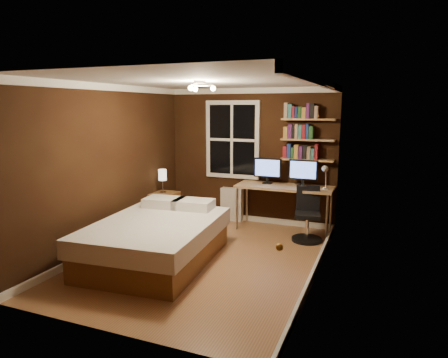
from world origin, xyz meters
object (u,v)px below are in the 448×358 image
at_px(radiator, 232,204).
at_px(desk, 284,189).
at_px(bedside_lamp, 163,181).
at_px(monitor_right, 303,173).
at_px(desk_lamp, 325,177).
at_px(office_chair, 307,221).
at_px(nightstand, 163,209).
at_px(bed, 157,239).
at_px(monitor_left, 267,171).

relative_size(radiator, desk, 0.38).
bearing_deg(desk, radiator, 168.26).
bearing_deg(bedside_lamp, monitor_right, 13.29).
distance_m(desk_lamp, office_chair, 0.78).
xyz_separation_m(radiator, office_chair, (1.55, -0.63, 0.01)).
relative_size(monitor_right, desk_lamp, 1.13).
relative_size(bedside_lamp, monitor_right, 0.87).
height_order(nightstand, desk, desk).
relative_size(bed, monitor_right, 4.53).
relative_size(monitor_left, monitor_right, 1.00).
bearing_deg(radiator, bed, -96.44).
relative_size(nightstand, desk_lamp, 1.37).
xyz_separation_m(nightstand, monitor_right, (2.46, 0.58, 0.73)).
xyz_separation_m(monitor_right, office_chair, (0.19, -0.49, -0.70)).
xyz_separation_m(monitor_left, office_chair, (0.83, -0.49, -0.70)).
height_order(monitor_left, office_chair, monitor_left).
height_order(nightstand, monitor_right, monitor_right).
height_order(bedside_lamp, radiator, bedside_lamp).
distance_m(bedside_lamp, monitor_right, 2.53).
bearing_deg(nightstand, desk_lamp, 7.78).
bearing_deg(bed, bedside_lamp, 112.94).
xyz_separation_m(desk_lamp, office_chair, (-0.22, -0.29, -0.69)).
xyz_separation_m(desk, monitor_right, (0.30, 0.08, 0.29)).
distance_m(desk, office_chair, 0.76).
xyz_separation_m(radiator, monitor_right, (1.37, -0.14, 0.71)).
distance_m(nightstand, office_chair, 2.65).
bearing_deg(desk_lamp, monitor_right, 153.77).
bearing_deg(desk_lamp, office_chair, -126.43).
distance_m(nightstand, monitor_right, 2.63).
bearing_deg(monitor_right, bed, -126.78).
distance_m(bed, desk, 2.52).
relative_size(desk, monitor_right, 3.37).
relative_size(monitor_left, desk_lamp, 1.13).
xyz_separation_m(nightstand, radiator, (1.09, 0.72, 0.02)).
distance_m(nightstand, monitor_left, 2.05).
bearing_deg(monitor_right, office_chair, -69.07).
bearing_deg(bed, radiator, 79.03).
relative_size(bed, desk, 1.35).
relative_size(bed, radiator, 3.58).
bearing_deg(desk_lamp, radiator, 169.23).
bearing_deg(bedside_lamp, monitor_left, 17.69).
xyz_separation_m(nightstand, desk_lamp, (2.86, 0.38, 0.72)).
relative_size(bedside_lamp, office_chair, 0.49).
xyz_separation_m(radiator, desk, (1.07, -0.22, 0.42)).
xyz_separation_m(monitor_left, monitor_right, (0.64, 0.00, 0.00)).
bearing_deg(radiator, desk_lamp, -10.77).
distance_m(monitor_left, monitor_right, 0.64).
xyz_separation_m(bed, monitor_right, (1.63, 2.18, 0.72)).
height_order(bedside_lamp, monitor_right, monitor_right).
distance_m(bed, office_chair, 2.48).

